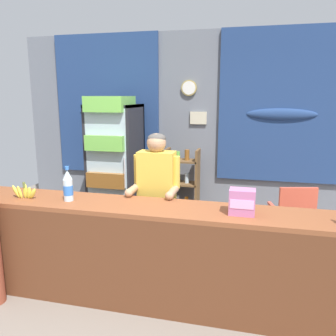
% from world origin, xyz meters
% --- Properties ---
extents(ground_plane, '(7.35, 7.35, 0.00)m').
position_xyz_m(ground_plane, '(0.00, 1.07, 0.00)').
color(ground_plane, slate).
extents(back_wall_curtained, '(5.50, 0.22, 2.74)m').
position_xyz_m(back_wall_curtained, '(-0.02, 2.72, 1.42)').
color(back_wall_curtained, slate).
rests_on(back_wall_curtained, ground).
extents(stall_counter, '(4.34, 0.51, 0.91)m').
position_xyz_m(stall_counter, '(-0.09, 0.32, 0.57)').
color(stall_counter, brown).
rests_on(stall_counter, ground).
extents(drink_fridge, '(0.65, 0.74, 1.84)m').
position_xyz_m(drink_fridge, '(-1.10, 2.09, 1.01)').
color(drink_fridge, '#232328').
rests_on(drink_fridge, ground).
extents(bottle_shelf_rack, '(0.48, 0.28, 1.11)m').
position_xyz_m(bottle_shelf_rack, '(-0.20, 2.40, 0.58)').
color(bottle_shelf_rack, brown).
rests_on(bottle_shelf_rack, ground).
extents(plastic_lawn_chair, '(0.53, 0.53, 0.86)m').
position_xyz_m(plastic_lawn_chair, '(1.25, 1.71, 0.49)').
color(plastic_lawn_chair, '#E5563D').
rests_on(plastic_lawn_chair, ground).
extents(shopkeeper, '(0.47, 0.42, 1.49)m').
position_xyz_m(shopkeeper, '(-0.16, 0.91, 0.93)').
color(shopkeeper, '#28282D').
rests_on(shopkeeper, ground).
extents(soda_bottle_water, '(0.09, 0.09, 0.32)m').
position_xyz_m(soda_bottle_water, '(-0.85, 0.40, 1.05)').
color(soda_bottle_water, silver).
rests_on(soda_bottle_water, stall_counter).
extents(snack_box_wafer, '(0.20, 0.14, 0.21)m').
position_xyz_m(snack_box_wafer, '(0.70, 0.40, 1.01)').
color(snack_box_wafer, '#B76699').
rests_on(snack_box_wafer, stall_counter).
extents(banana_bunch, '(0.27, 0.06, 0.16)m').
position_xyz_m(banana_bunch, '(-1.29, 0.37, 0.97)').
color(banana_bunch, '#DBCC42').
rests_on(banana_bunch, stall_counter).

